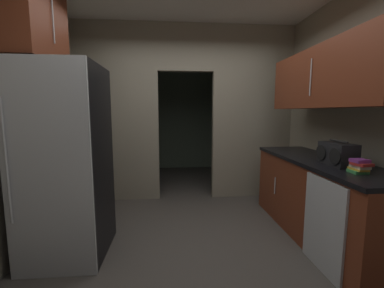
{
  "coord_description": "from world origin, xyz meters",
  "views": [
    {
      "loc": [
        -0.27,
        -2.39,
        1.41
      ],
      "look_at": [
        -0.01,
        0.59,
        1.03
      ],
      "focal_mm": 23.38,
      "sensor_mm": 36.0,
      "label": 1
    }
  ],
  "objects_px": {
    "boombox": "(337,154)",
    "dishwasher": "(323,225)",
    "book_stack": "(360,166)",
    "refrigerator": "(66,163)"
  },
  "relations": [
    {
      "from": "dishwasher",
      "to": "boombox",
      "type": "bearing_deg",
      "value": 44.64
    },
    {
      "from": "book_stack",
      "to": "dishwasher",
      "type": "bearing_deg",
      "value": 172.24
    },
    {
      "from": "dishwasher",
      "to": "boombox",
      "type": "height_order",
      "value": "boombox"
    },
    {
      "from": "boombox",
      "to": "refrigerator",
      "type": "bearing_deg",
      "value": 175.76
    },
    {
      "from": "boombox",
      "to": "dishwasher",
      "type": "bearing_deg",
      "value": -135.36
    },
    {
      "from": "dishwasher",
      "to": "book_stack",
      "type": "distance_m",
      "value": 0.6
    },
    {
      "from": "refrigerator",
      "to": "boombox",
      "type": "xyz_separation_m",
      "value": [
        2.62,
        -0.19,
        0.08
      ]
    },
    {
      "from": "refrigerator",
      "to": "dishwasher",
      "type": "xyz_separation_m",
      "value": [
        2.34,
        -0.47,
        -0.51
      ]
    },
    {
      "from": "refrigerator",
      "to": "boombox",
      "type": "height_order",
      "value": "refrigerator"
    },
    {
      "from": "refrigerator",
      "to": "dishwasher",
      "type": "relative_size",
      "value": 2.22
    }
  ]
}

